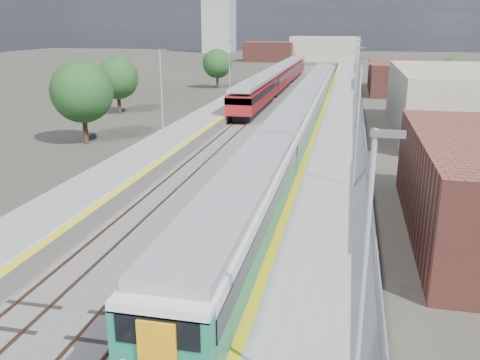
% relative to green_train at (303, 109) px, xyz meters
% --- Properties ---
extents(ground, '(320.00, 320.00, 0.00)m').
position_rel_green_train_xyz_m(ground, '(-1.50, 6.59, -2.29)').
color(ground, '#47443A').
rests_on(ground, ground).
extents(ballast_bed, '(10.50, 155.00, 0.06)m').
position_rel_green_train_xyz_m(ballast_bed, '(-3.75, 9.09, -2.26)').
color(ballast_bed, '#565451').
rests_on(ballast_bed, ground).
extents(tracks, '(8.96, 160.00, 0.17)m').
position_rel_green_train_xyz_m(tracks, '(-3.15, 10.77, -2.19)').
color(tracks, '#4C3323').
rests_on(tracks, ground).
extents(platform_right, '(4.70, 155.00, 8.52)m').
position_rel_green_train_xyz_m(platform_right, '(3.78, 9.09, -1.76)').
color(platform_right, slate).
rests_on(platform_right, ground).
extents(platform_left, '(4.30, 155.00, 8.52)m').
position_rel_green_train_xyz_m(platform_left, '(-10.55, 9.08, -1.77)').
color(platform_left, slate).
rests_on(platform_left, ground).
extents(buildings, '(72.00, 185.50, 40.00)m').
position_rel_green_train_xyz_m(buildings, '(-19.62, 95.19, 8.41)').
color(buildings, brown).
rests_on(buildings, ground).
extents(green_train, '(2.96, 82.25, 3.25)m').
position_rel_green_train_xyz_m(green_train, '(0.00, 0.00, 0.00)').
color(green_train, black).
rests_on(green_train, ground).
extents(red_train, '(3.01, 60.91, 3.79)m').
position_rel_green_train_xyz_m(red_train, '(-7.00, 31.08, -0.05)').
color(red_train, black).
rests_on(red_train, ground).
extents(tree_a, '(5.56, 5.56, 7.54)m').
position_rel_green_train_xyz_m(tree_a, '(-18.95, -10.18, 2.46)').
color(tree_a, '#382619').
rests_on(tree_a, ground).
extents(tree_b, '(5.03, 5.03, 6.82)m').
position_rel_green_train_xyz_m(tree_b, '(-23.03, 5.71, 2.00)').
color(tree_b, '#382619').
rests_on(tree_b, ground).
extents(tree_c, '(4.88, 4.88, 6.61)m').
position_rel_green_train_xyz_m(tree_c, '(-17.73, 33.09, 1.87)').
color(tree_c, '#382619').
rests_on(tree_c, ground).
extents(tree_d, '(4.73, 4.73, 6.41)m').
position_rel_green_train_xyz_m(tree_d, '(17.95, 21.38, 1.74)').
color(tree_d, '#382619').
rests_on(tree_d, ground).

